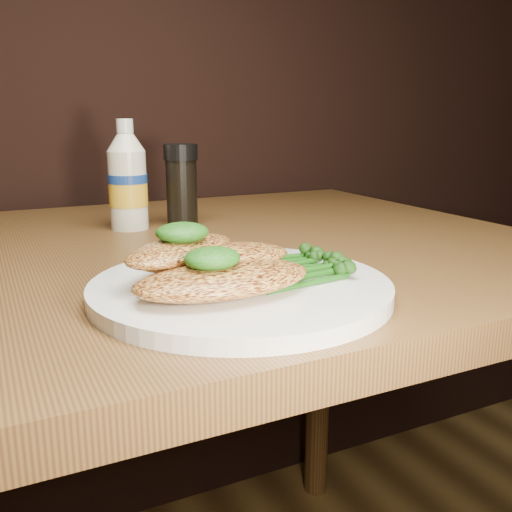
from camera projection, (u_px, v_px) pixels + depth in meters
name	position (u px, v px, depth m)	size (l,w,h in m)	color
dining_table	(128.00, 503.00, 0.82)	(1.20, 0.80, 0.75)	#4C2C16
plate	(241.00, 288.00, 0.55)	(0.29, 0.29, 0.02)	white
chicken_front	(224.00, 279.00, 0.51)	(0.17, 0.09, 0.03)	gold
chicken_mid	(213.00, 257.00, 0.55)	(0.16, 0.08, 0.02)	gold
chicken_back	(181.00, 250.00, 0.55)	(0.14, 0.07, 0.02)	gold
pesto_front	(212.00, 258.00, 0.50)	(0.05, 0.05, 0.02)	#083708
pesto_back	(182.00, 232.00, 0.55)	(0.05, 0.05, 0.02)	#083708
broccolini_bundle	(288.00, 265.00, 0.57)	(0.14, 0.11, 0.02)	#195512
mayo_bottle	(127.00, 175.00, 0.86)	(0.06, 0.06, 0.17)	#EEE9CA
pepper_grinder	(182.00, 185.00, 0.89)	(0.05, 0.05, 0.13)	black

